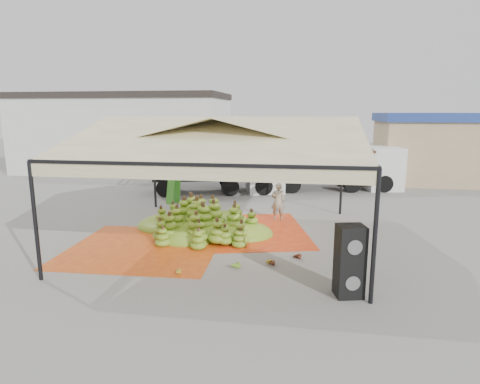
% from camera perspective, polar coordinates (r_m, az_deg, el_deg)
% --- Properties ---
extents(ground, '(90.00, 90.00, 0.00)m').
position_cam_1_polar(ground, '(13.45, -1.86, -6.66)').
color(ground, slate).
rests_on(ground, ground).
extents(canopy_tent, '(8.10, 8.10, 4.00)m').
position_cam_1_polar(canopy_tent, '(12.82, -1.96, 7.52)').
color(canopy_tent, black).
rests_on(canopy_tent, ground).
extents(building_white, '(14.30, 6.30, 5.40)m').
position_cam_1_polar(building_white, '(29.36, -16.19, 8.07)').
color(building_white, silver).
rests_on(building_white, ground).
extents(building_tan, '(6.30, 5.30, 4.10)m').
position_cam_1_polar(building_tan, '(26.73, 25.59, 5.76)').
color(building_tan, tan).
rests_on(building_tan, ground).
extents(tarp_left, '(4.71, 4.50, 0.01)m').
position_cam_1_polar(tarp_left, '(12.95, -13.47, -7.66)').
color(tarp_left, '#CB5613').
rests_on(tarp_left, ground).
extents(tarp_right, '(5.27, 5.43, 0.01)m').
position_cam_1_polar(tarp_right, '(14.29, 0.45, -5.53)').
color(tarp_right, '#D55514').
rests_on(tarp_right, ground).
extents(banana_heap, '(6.36, 5.75, 1.13)m').
position_cam_1_polar(banana_heap, '(14.23, -4.96, -3.31)').
color(banana_heap, '#577F1A').
rests_on(banana_heap, ground).
extents(hand_yellow_a, '(0.38, 0.32, 0.17)m').
position_cam_1_polar(hand_yellow_a, '(11.34, 3.70, -9.68)').
color(hand_yellow_a, '#AE8322').
rests_on(hand_yellow_a, ground).
extents(hand_yellow_b, '(0.47, 0.43, 0.17)m').
position_cam_1_polar(hand_yellow_b, '(10.77, -9.18, -11.00)').
color(hand_yellow_b, '#AEA222').
rests_on(hand_yellow_b, ground).
extents(hand_red_a, '(0.45, 0.39, 0.18)m').
position_cam_1_polar(hand_red_a, '(11.24, 4.20, -9.87)').
color(hand_red_a, '#5E2C15').
rests_on(hand_red_a, ground).
extents(hand_red_b, '(0.57, 0.54, 0.20)m').
position_cam_1_polar(hand_red_b, '(11.73, 7.90, -8.97)').
color(hand_red_b, '#612916').
rests_on(hand_red_b, ground).
extents(hand_green, '(0.59, 0.52, 0.23)m').
position_cam_1_polar(hand_green, '(11.06, -0.95, -10.07)').
color(hand_green, '#437117').
rests_on(hand_green, ground).
extents(hanging_bunches, '(4.74, 0.24, 0.20)m').
position_cam_1_polar(hanging_bunches, '(13.84, -5.14, 4.93)').
color(hanging_bunches, '#5C821B').
rests_on(hanging_bunches, ground).
extents(speaker_stack, '(0.71, 0.65, 1.67)m').
position_cam_1_polar(speaker_stack, '(9.52, 15.34, -9.46)').
color(speaker_stack, black).
rests_on(speaker_stack, ground).
extents(banana_leaves, '(0.96, 1.36, 3.70)m').
position_cam_1_polar(banana_leaves, '(16.41, -9.34, -3.48)').
color(banana_leaves, '#28761F').
rests_on(banana_leaves, ground).
extents(vendor, '(0.57, 0.40, 1.48)m').
position_cam_1_polar(vendor, '(15.61, 5.42, -1.35)').
color(vendor, gray).
rests_on(vendor, ground).
extents(truck_left, '(7.08, 3.93, 2.31)m').
position_cam_1_polar(truck_left, '(20.96, -2.39, 3.83)').
color(truck_left, '#492B18').
rests_on(truck_left, ground).
extents(truck_right, '(6.98, 3.56, 2.29)m').
position_cam_1_polar(truck_right, '(22.47, 14.36, 3.96)').
color(truck_right, '#4A2818').
rests_on(truck_right, ground).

